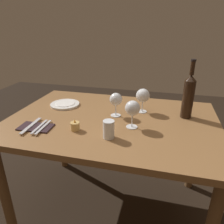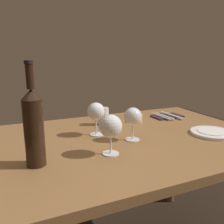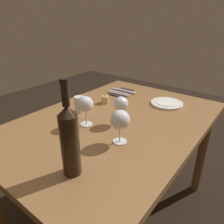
# 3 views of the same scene
# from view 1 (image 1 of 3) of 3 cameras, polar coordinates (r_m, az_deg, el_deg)

# --- Properties ---
(ground_plane) EXTENTS (6.00, 6.00, 0.00)m
(ground_plane) POSITION_cam_1_polar(r_m,az_deg,el_deg) (1.79, 0.05, -23.79)
(ground_plane) COLOR black
(dining_table) EXTENTS (1.30, 0.90, 0.74)m
(dining_table) POSITION_cam_1_polar(r_m,az_deg,el_deg) (1.39, 0.06, -5.12)
(dining_table) COLOR olive
(dining_table) RESTS_ON ground
(wine_glass_left) EXTENTS (0.09, 0.09, 0.16)m
(wine_glass_left) POSITION_cam_1_polar(r_m,az_deg,el_deg) (1.20, 5.50, 0.90)
(wine_glass_left) COLOR white
(wine_glass_left) RESTS_ON dining_table
(wine_glass_right) EXTENTS (0.09, 0.09, 0.16)m
(wine_glass_right) POSITION_cam_1_polar(r_m,az_deg,el_deg) (1.43, 8.23, 4.24)
(wine_glass_right) COLOR white
(wine_glass_right) RESTS_ON dining_table
(wine_glass_centre) EXTENTS (0.08, 0.08, 0.15)m
(wine_glass_centre) POSITION_cam_1_polar(r_m,az_deg,el_deg) (1.35, 1.04, 3.27)
(wine_glass_centre) COLOR white
(wine_glass_centre) RESTS_ON dining_table
(wine_bottle) EXTENTS (0.07, 0.07, 0.37)m
(wine_bottle) POSITION_cam_1_polar(r_m,az_deg,el_deg) (1.40, 19.71, 4.17)
(wine_bottle) COLOR black
(wine_bottle) RESTS_ON dining_table
(water_tumbler) EXTENTS (0.06, 0.06, 0.10)m
(water_tumbler) POSITION_cam_1_polar(r_m,az_deg,el_deg) (1.12, -0.89, -4.91)
(water_tumbler) COLOR white
(water_tumbler) RESTS_ON dining_table
(votive_candle) EXTENTS (0.05, 0.05, 0.07)m
(votive_candle) POSITION_cam_1_polar(r_m,az_deg,el_deg) (1.22, -9.81, -3.82)
(votive_candle) COLOR #DBB266
(votive_candle) RESTS_ON dining_table
(dinner_plate) EXTENTS (0.21, 0.21, 0.02)m
(dinner_plate) POSITION_cam_1_polar(r_m,az_deg,el_deg) (1.60, -12.42, 2.03)
(dinner_plate) COLOR white
(dinner_plate) RESTS_ON dining_table
(folded_napkin) EXTENTS (0.20, 0.12, 0.01)m
(folded_napkin) POSITION_cam_1_polar(r_m,az_deg,el_deg) (1.31, -19.66, -3.80)
(folded_napkin) COLOR #2D1E23
(folded_napkin) RESTS_ON dining_table
(fork_inner) EXTENTS (0.02, 0.18, 0.00)m
(fork_inner) POSITION_cam_1_polar(r_m,az_deg,el_deg) (1.29, -18.77, -3.69)
(fork_inner) COLOR silver
(fork_inner) RESTS_ON folded_napkin
(fork_outer) EXTENTS (0.02, 0.18, 0.00)m
(fork_outer) POSITION_cam_1_polar(r_m,az_deg,el_deg) (1.28, -17.83, -3.84)
(fork_outer) COLOR silver
(fork_outer) RESTS_ON folded_napkin
(table_knife) EXTENTS (0.03, 0.21, 0.00)m
(table_knife) POSITION_cam_1_polar(r_m,az_deg,el_deg) (1.32, -20.78, -3.38)
(table_knife) COLOR silver
(table_knife) RESTS_ON folded_napkin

